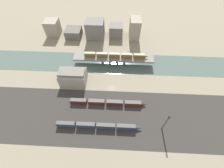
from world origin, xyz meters
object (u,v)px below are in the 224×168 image
at_px(train_yard_mid, 108,102).
at_px(signal_tower, 165,123).
at_px(train_yard_near, 98,126).
at_px(warehouse_building, 73,76).
at_px(train_on_bridge, 116,55).

height_order(train_yard_mid, signal_tower, signal_tower).
height_order(train_yard_near, train_yard_mid, train_yard_near).
height_order(train_yard_near, warehouse_building, warehouse_building).
distance_m(train_on_bridge, train_yard_mid, 42.33).
height_order(train_on_bridge, warehouse_building, warehouse_building).
bearing_deg(signal_tower, train_on_bridge, 118.58).
bearing_deg(warehouse_building, train_yard_mid, -34.90).
distance_m(warehouse_building, signal_tower, 73.42).
bearing_deg(train_yard_mid, train_yard_near, -106.41).
bearing_deg(train_yard_mid, train_on_bridge, 84.42).
xyz_separation_m(train_yard_mid, signal_tower, (35.67, -16.54, 6.71)).
bearing_deg(train_on_bridge, signal_tower, -61.42).
height_order(train_on_bridge, train_yard_mid, train_on_bridge).
relative_size(train_yard_near, signal_tower, 3.18).
bearing_deg(signal_tower, train_yard_near, -178.69).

